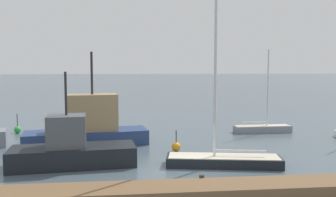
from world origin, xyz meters
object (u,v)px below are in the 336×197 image
object	(u,v)px
sailboat_2	(223,156)
channel_buoy_1	(176,147)
sailboat_0	(263,128)
channel_buoy_0	(18,130)
fishing_boat_0	(72,149)
fishing_boat_2	(89,127)

from	to	relation	value
sailboat_2	channel_buoy_1	xyz separation A→B (m)	(-2.20, 3.86, -0.27)
sailboat_0	channel_buoy_0	size ratio (longest dim) A/B	4.27
sailboat_0	sailboat_2	world-z (taller)	sailboat_2
channel_buoy_0	channel_buoy_1	distance (m)	15.04
fishing_boat_0	sailboat_2	bearing A→B (deg)	167.74
sailboat_0	sailboat_2	distance (m)	11.81
sailboat_0	channel_buoy_1	xyz separation A→B (m)	(-8.38, -6.20, -0.08)
sailboat_2	channel_buoy_0	world-z (taller)	sailboat_2
channel_buoy_0	sailboat_2	bearing A→B (deg)	-38.93
fishing_boat_0	fishing_boat_2	world-z (taller)	fishing_boat_2
fishing_boat_0	fishing_boat_2	xyz separation A→B (m)	(0.38, 5.62, 0.37)
sailboat_2	channel_buoy_0	size ratio (longest dim) A/B	7.64
fishing_boat_0	channel_buoy_0	xyz separation A→B (m)	(-6.27, 11.07, -0.65)
channel_buoy_1	fishing_boat_0	bearing A→B (deg)	-155.34
channel_buoy_0	sailboat_0	bearing A→B (deg)	-5.25
sailboat_0	fishing_boat_2	distance (m)	14.84
fishing_boat_0	channel_buoy_1	xyz separation A→B (m)	(6.39, 2.93, -0.65)
fishing_boat_0	channel_buoy_1	distance (m)	7.06
sailboat_2	fishing_boat_0	size ratio (longest dim) A/B	1.78
fishing_boat_2	channel_buoy_1	bearing A→B (deg)	-33.77
sailboat_2	sailboat_0	bearing A→B (deg)	-111.25
channel_buoy_1	channel_buoy_0	bearing A→B (deg)	147.26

